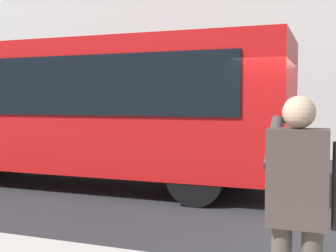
{
  "coord_description": "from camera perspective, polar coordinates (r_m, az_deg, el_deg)",
  "views": [
    {
      "loc": [
        -0.25,
        7.84,
        1.82
      ],
      "look_at": [
        2.83,
        -0.42,
        1.3
      ],
      "focal_mm": 46.61,
      "sensor_mm": 36.0,
      "label": 1
    }
  ],
  "objects": [
    {
      "name": "pedestrian_photographer",
      "position": [
        3.11,
        16.65,
        -9.35
      ],
      "size": [
        0.53,
        0.52,
        1.7
      ],
      "color": "#4C4238",
      "rests_on": "sidewalk_curb"
    },
    {
      "name": "ground_plane",
      "position": [
        8.05,
        18.42,
        -9.89
      ],
      "size": [
        60.0,
        60.0,
        0.0
      ],
      "primitive_type": "plane",
      "color": "#2B2B2D"
    },
    {
      "name": "red_bus",
      "position": [
        9.71,
        -11.75,
        2.47
      ],
      "size": [
        9.05,
        2.54,
        3.08
      ],
      "color": "red",
      "rests_on": "ground_plane"
    }
  ]
}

